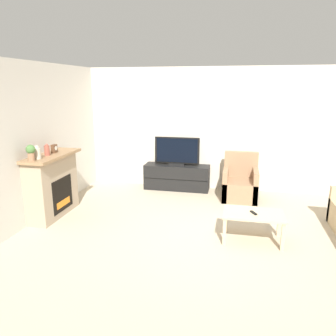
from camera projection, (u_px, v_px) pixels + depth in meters
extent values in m
plane|color=tan|center=(215.00, 240.00, 5.02)|extent=(24.00, 24.00, 0.00)
cube|color=beige|center=(226.00, 130.00, 7.22)|extent=(12.00, 0.06, 2.70)
cube|color=beige|center=(23.00, 145.00, 5.34)|extent=(0.06, 12.00, 2.70)
cube|color=tan|center=(52.00, 187.00, 5.86)|extent=(0.37, 1.16, 1.08)
cube|color=black|center=(63.00, 194.00, 5.85)|extent=(0.01, 0.64, 0.60)
cube|color=orange|center=(63.00, 203.00, 5.89)|extent=(0.01, 0.45, 0.12)
cube|color=#93704C|center=(51.00, 156.00, 5.71)|extent=(0.49, 1.28, 0.05)
cylinder|color=beige|center=(37.00, 153.00, 5.32)|extent=(0.12, 0.12, 0.18)
sphere|color=beige|center=(37.00, 148.00, 5.30)|extent=(0.07, 0.07, 0.07)
cylinder|color=#994C3D|center=(47.00, 150.00, 5.60)|extent=(0.09, 0.09, 0.17)
sphere|color=#994C3D|center=(47.00, 145.00, 5.57)|extent=(0.05, 0.05, 0.05)
cube|color=brown|center=(54.00, 149.00, 5.81)|extent=(0.07, 0.11, 0.15)
cylinder|color=white|center=(56.00, 148.00, 5.80)|extent=(0.00, 0.08, 0.08)
cylinder|color=#936B4C|center=(31.00, 157.00, 5.18)|extent=(0.10, 0.10, 0.13)
sphere|color=#477038|center=(30.00, 149.00, 5.15)|extent=(0.15, 0.15, 0.15)
cube|color=black|center=(177.00, 177.00, 7.43)|extent=(1.46, 0.43, 0.56)
cube|color=black|center=(175.00, 180.00, 7.22)|extent=(1.43, 0.01, 0.01)
cube|color=black|center=(177.00, 164.00, 7.35)|extent=(0.35, 0.18, 0.04)
cube|color=black|center=(177.00, 150.00, 7.28)|extent=(1.00, 0.03, 0.59)
cube|color=black|center=(177.00, 151.00, 7.26)|extent=(0.92, 0.01, 0.53)
cube|color=#937051|center=(240.00, 190.00, 6.79)|extent=(0.70, 0.76, 0.40)
cube|color=#937051|center=(241.00, 164.00, 6.97)|extent=(0.70, 0.14, 0.54)
cube|color=#937051|center=(225.00, 183.00, 6.83)|extent=(0.10, 0.76, 0.64)
cube|color=#937051|center=(255.00, 185.00, 6.70)|extent=(0.10, 0.76, 0.64)
cube|color=#CCB289|center=(254.00, 214.00, 4.90)|extent=(0.90, 0.56, 0.03)
cube|color=#CCB289|center=(224.00, 232.00, 4.81)|extent=(0.05, 0.05, 0.41)
cube|color=#CCB289|center=(283.00, 237.00, 4.64)|extent=(0.05, 0.05, 0.41)
cube|color=#CCB289|center=(226.00, 219.00, 5.27)|extent=(0.05, 0.05, 0.41)
cube|color=#CCB289|center=(279.00, 224.00, 5.10)|extent=(0.05, 0.05, 0.41)
cube|color=black|center=(253.00, 213.00, 4.88)|extent=(0.11, 0.15, 0.02)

